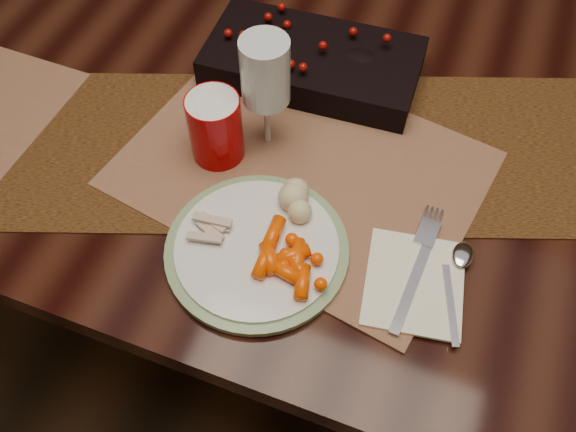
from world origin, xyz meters
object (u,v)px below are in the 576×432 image
at_px(centerpiece, 313,58).
at_px(napkin, 414,283).
at_px(wine_glass, 266,96).
at_px(baby_carrots, 299,258).
at_px(dining_table, 350,229).
at_px(placemat_main, 301,169).
at_px(dinner_plate, 257,249).
at_px(turkey_shreds, 218,231).
at_px(mashed_potatoes, 297,194).
at_px(red_cup, 216,128).

relative_size(centerpiece, napkin, 2.36).
distance_m(napkin, wine_glass, 0.33).
bearing_deg(baby_carrots, napkin, 11.84).
xyz_separation_m(dining_table, centerpiece, (-0.11, 0.02, 0.41)).
xyz_separation_m(placemat_main, napkin, (0.20, -0.13, 0.00)).
height_order(placemat_main, dinner_plate, dinner_plate).
xyz_separation_m(baby_carrots, turkey_shreds, (-0.12, 0.00, -0.00)).
distance_m(placemat_main, baby_carrots, 0.17).
relative_size(mashed_potatoes, red_cup, 0.72).
distance_m(placemat_main, mashed_potatoes, 0.08).
relative_size(baby_carrots, napkin, 0.82).
height_order(dining_table, dinner_plate, dinner_plate).
bearing_deg(placemat_main, dining_table, 82.58).
bearing_deg(centerpiece, dining_table, -12.32).
bearing_deg(napkin, dining_table, 107.01).
bearing_deg(turkey_shreds, baby_carrots, -1.27).
height_order(placemat_main, red_cup, red_cup).
distance_m(turkey_shreds, wine_glass, 0.20).
height_order(dining_table, mashed_potatoes, mashed_potatoes).
xyz_separation_m(dining_table, wine_glass, (-0.12, -0.14, 0.47)).
distance_m(placemat_main, wine_glass, 0.12).
bearing_deg(dinner_plate, dining_table, 79.36).
bearing_deg(red_cup, dinner_plate, -49.65).
distance_m(baby_carrots, mashed_potatoes, 0.10).
relative_size(dining_table, red_cup, 16.94).
distance_m(placemat_main, napkin, 0.24).
height_order(napkin, wine_glass, wine_glass).
xyz_separation_m(centerpiece, mashed_potatoes, (0.07, -0.27, 0.00)).
bearing_deg(wine_glass, red_cup, -140.55).
bearing_deg(red_cup, baby_carrots, -38.69).
height_order(dinner_plate, napkin, dinner_plate).
height_order(dinner_plate, mashed_potatoes, mashed_potatoes).
bearing_deg(wine_glass, dining_table, 48.60).
bearing_deg(wine_glass, mashed_potatoes, -50.89).
height_order(centerpiece, napkin, centerpiece).
bearing_deg(mashed_potatoes, napkin, -17.51).
distance_m(dining_table, placemat_main, 0.42).
bearing_deg(baby_carrots, turkey_shreds, 178.73).
distance_m(baby_carrots, wine_glass, 0.24).
bearing_deg(mashed_potatoes, red_cup, 158.72).
xyz_separation_m(centerpiece, wine_glass, (-0.01, -0.16, 0.06)).
height_order(placemat_main, mashed_potatoes, mashed_potatoes).
bearing_deg(napkin, baby_carrots, -177.20).
distance_m(turkey_shreds, red_cup, 0.16).
xyz_separation_m(dinner_plate, wine_glass, (-0.06, 0.19, 0.08)).
xyz_separation_m(centerpiece, placemat_main, (0.05, -0.19, -0.03)).
distance_m(baby_carrots, red_cup, 0.23).
bearing_deg(dining_table, mashed_potatoes, -98.30).
height_order(mashed_potatoes, turkey_shreds, mashed_potatoes).
bearing_deg(turkey_shreds, centerpiece, 88.55).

